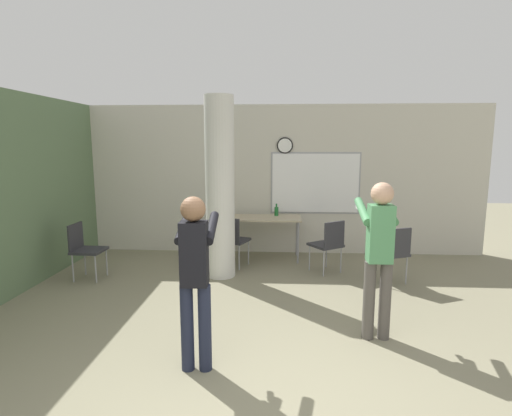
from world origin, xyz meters
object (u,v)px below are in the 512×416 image
object	(u,v)px
chair_by_left_wall	(84,247)
person_playing_side	(379,248)
folding_table	(261,220)
chair_mid_room	(393,250)
bottle_on_table	(276,211)
chair_table_left	(232,238)
chair_table_right	(328,242)
person_playing_front	(195,270)

from	to	relation	value
chair_by_left_wall	person_playing_side	distance (m)	4.41
folding_table	chair_by_left_wall	size ratio (longest dim) A/B	1.65
chair_mid_room	bottle_on_table	bearing A→B (deg)	141.90
chair_table_left	chair_mid_room	xyz separation A→B (m)	(2.48, -0.67, 0.00)
bottle_on_table	chair_table_right	size ratio (longest dim) A/B	0.26
person_playing_front	chair_table_left	bearing A→B (deg)	90.68
chair_mid_room	person_playing_side	world-z (taller)	person_playing_side
chair_table_right	person_playing_side	world-z (taller)	person_playing_side
folding_table	chair_table_right	bearing A→B (deg)	-34.16
folding_table	chair_table_right	xyz separation A→B (m)	(1.12, -0.76, -0.20)
bottle_on_table	chair_by_left_wall	bearing A→B (deg)	-154.16
chair_table_right	person_playing_front	size ratio (longest dim) A/B	0.54
bottle_on_table	chair_table_right	xyz separation A→B (m)	(0.85, -0.92, -0.35)
chair_mid_room	chair_table_right	xyz separation A→B (m)	(-0.89, 0.45, 0.00)
chair_mid_room	chair_table_right	bearing A→B (deg)	153.40
bottle_on_table	person_playing_side	size ratio (longest dim) A/B	0.13
chair_mid_room	folding_table	bearing A→B (deg)	149.04
bottle_on_table	folding_table	bearing A→B (deg)	-150.16
chair_table_left	person_playing_side	bearing A→B (deg)	-52.60
chair_table_right	person_playing_side	xyz separation A→B (m)	(0.25, -2.18, 0.48)
person_playing_front	person_playing_side	bearing A→B (deg)	21.64
folding_table	bottle_on_table	distance (m)	0.35
bottle_on_table	person_playing_front	size ratio (longest dim) A/B	0.14
chair_table_left	folding_table	bearing A→B (deg)	49.55
folding_table	person_playing_front	world-z (taller)	person_playing_front
chair_table_right	folding_table	bearing A→B (deg)	145.84
chair_table_left	chair_mid_room	bearing A→B (deg)	-15.10
bottle_on_table	person_playing_front	distance (m)	3.88
bottle_on_table	chair_by_left_wall	xyz separation A→B (m)	(-2.94, -1.43, -0.35)
chair_mid_room	person_playing_front	world-z (taller)	person_playing_front
chair_table_left	chair_by_left_wall	bearing A→B (deg)	-161.78
person_playing_side	person_playing_front	bearing A→B (deg)	-158.36
person_playing_side	chair_table_left	bearing A→B (deg)	127.40
chair_by_left_wall	person_playing_front	world-z (taller)	person_playing_front
chair_table_left	person_playing_side	distance (m)	3.06
chair_mid_room	person_playing_front	bearing A→B (deg)	-134.95
folding_table	chair_mid_room	bearing A→B (deg)	-30.96
chair_table_left	chair_table_right	xyz separation A→B (m)	(1.59, -0.22, 0.00)
folding_table	person_playing_side	xyz separation A→B (m)	(1.38, -2.94, 0.28)
person_playing_side	person_playing_front	world-z (taller)	person_playing_side
folding_table	chair_table_left	world-z (taller)	chair_table_left
chair_by_left_wall	chair_table_left	size ratio (longest dim) A/B	1.00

